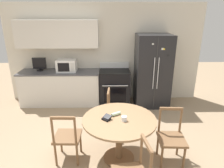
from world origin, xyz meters
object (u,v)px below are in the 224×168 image
candle_glass (124,119)px  countertop_tv (39,64)px  dining_chair_right (171,138)px  wallet (107,118)px  dining_chair_left (67,137)px  microwave (67,65)px  refrigerator (152,71)px  dining_chair_far (116,112)px  oven_range (115,87)px

candle_glass → countertop_tv: bearing=130.5°
dining_chair_right → wallet: (-1.04, 0.04, 0.35)m
dining_chair_left → microwave: bearing=101.7°
countertop_tv → refrigerator: bearing=-3.2°
microwave → wallet: size_ratio=2.83×
dining_chair_left → dining_chair_far: bearing=47.5°
oven_range → dining_chair_left: size_ratio=1.20×
countertop_tv → dining_chair_left: bearing=-64.3°
refrigerator → dining_chair_left: (-1.81, -2.17, -0.49)m
microwave → candle_glass: (1.32, -2.32, -0.26)m
refrigerator → candle_glass: bearing=-111.9°
refrigerator → dining_chair_right: (-0.13, -2.22, -0.49)m
dining_chair_right → dining_chair_far: bearing=-44.2°
refrigerator → countertop_tv: bearing=176.8°
oven_range → candle_glass: (0.08, -2.28, 0.33)m
oven_range → dining_chair_far: (-0.00, -1.37, -0.03)m
oven_range → microwave: bearing=178.6°
microwave → dining_chair_right: bearing=-47.9°
microwave → dining_chair_right: microwave is taller
countertop_tv → dining_chair_left: 2.67m
candle_glass → dining_chair_right: bearing=0.4°
oven_range → wallet: bearing=-94.9°
candle_glass → dining_chair_left: bearing=176.6°
dining_chair_far → wallet: bearing=-7.8°
oven_range → microwave: microwave is taller
dining_chair_right → refrigerator: bearing=-90.5°
microwave → countertop_tv: (-0.72, 0.07, 0.03)m
dining_chair_right → wallet: size_ratio=5.17×
refrigerator → wallet: (-1.16, -2.18, -0.14)m
dining_chair_left → candle_glass: dining_chair_left is taller
refrigerator → countertop_tv: size_ratio=5.31×
dining_chair_far → candle_glass: bearing=9.4°
refrigerator → dining_chair_left: 2.87m
countertop_tv → dining_chair_far: 2.54m
countertop_tv → dining_chair_right: size_ratio=0.39×
dining_chair_left → candle_glass: bearing=-1.8°
oven_range → wallet: (-0.19, -2.24, 0.32)m
oven_range → wallet: 2.27m
microwave → candle_glass: size_ratio=5.71×
candle_glass → wallet: size_ratio=0.50×
oven_range → dining_chair_far: size_ratio=1.20×
dining_chair_far → wallet: size_ratio=5.17×
oven_range → refrigerator: bearing=-3.6°
oven_range → countertop_tv: 2.06m
countertop_tv → candle_glass: bearing=-49.5°
refrigerator → wallet: refrigerator is taller
dining_chair_left → dining_chair_far: size_ratio=1.00×
candle_glass → wallet: candle_glass is taller
oven_range → dining_chair_far: bearing=-90.2°
oven_range → dining_chair_right: size_ratio=1.20×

